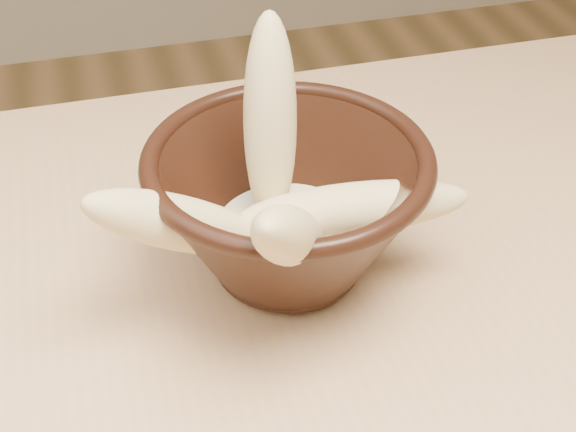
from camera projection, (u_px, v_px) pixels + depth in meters
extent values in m
cube|color=tan|center=(559.00, 351.00, 0.56)|extent=(1.20, 0.80, 0.04)
cylinder|color=black|center=(288.00, 266.00, 0.59)|extent=(0.09, 0.09, 0.01)
cylinder|color=black|center=(288.00, 245.00, 0.58)|extent=(0.08, 0.08, 0.01)
torus|color=black|center=(288.00, 160.00, 0.53)|extent=(0.20, 0.20, 0.01)
cylinder|color=#F3E6C3|center=(288.00, 235.00, 0.57)|extent=(0.11, 0.11, 0.02)
ellipsoid|color=#EBCD8A|center=(270.00, 123.00, 0.54)|extent=(0.05, 0.08, 0.16)
ellipsoid|color=#EBCD8A|center=(181.00, 223.00, 0.51)|extent=(0.14, 0.07, 0.11)
ellipsoid|color=#EBCD8A|center=(352.00, 208.00, 0.55)|extent=(0.17, 0.07, 0.05)
ellipsoid|color=#EBCD8A|center=(290.00, 236.00, 0.48)|extent=(0.10, 0.15, 0.14)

